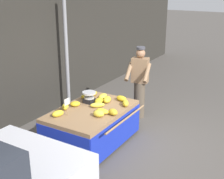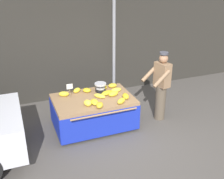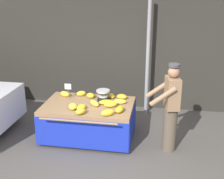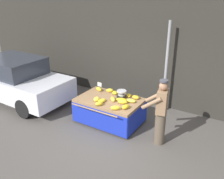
{
  "view_description": "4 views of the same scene",
  "coord_description": "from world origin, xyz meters",
  "px_view_note": "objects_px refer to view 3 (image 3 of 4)",
  "views": [
    {
      "loc": [
        -5.02,
        -2.25,
        3.1
      ],
      "look_at": [
        0.08,
        0.81,
        1.01
      ],
      "focal_mm": 49.42,
      "sensor_mm": 36.0,
      "label": 1
    },
    {
      "loc": [
        -2.14,
        -4.52,
        3.49
      ],
      "look_at": [
        -0.03,
        0.86,
        0.92
      ],
      "focal_mm": 44.36,
      "sensor_mm": 36.0,
      "label": 2
    },
    {
      "loc": [
        0.96,
        -4.41,
        3.01
      ],
      "look_at": [
        0.01,
        1.07,
        1.04
      ],
      "focal_mm": 47.21,
      "sensor_mm": 36.0,
      "label": 3
    },
    {
      "loc": [
        2.91,
        -4.31,
        3.63
      ],
      "look_at": [
        -0.38,
        0.97,
        1.05
      ],
      "focal_mm": 38.57,
      "sensor_mm": 36.0,
      "label": 4
    }
  ],
  "objects_px": {
    "banana_cart": "(88,113)",
    "banana_bunch_4": "(65,94)",
    "price_sign": "(68,88)",
    "banana_bunch_11": "(81,93)",
    "banana_bunch_2": "(111,104)",
    "banana_bunch_7": "(81,111)",
    "banana_bunch_5": "(111,96)",
    "banana_bunch_3": "(120,109)",
    "banana_bunch_12": "(81,107)",
    "vendor_person": "(170,108)",
    "banana_bunch_1": "(94,103)",
    "banana_bunch_0": "(122,97)",
    "banana_bunch_13": "(106,102)",
    "banana_bunch_8": "(120,101)",
    "weighing_scale": "(103,95)",
    "banana_bunch_6": "(91,95)",
    "street_pole": "(148,57)",
    "banana_bunch_10": "(108,113)",
    "banana_bunch_9": "(73,106)"
  },
  "relations": [
    {
      "from": "banana_bunch_11",
      "to": "banana_bunch_13",
      "type": "height_order",
      "value": "banana_bunch_11"
    },
    {
      "from": "banana_bunch_13",
      "to": "street_pole",
      "type": "bearing_deg",
      "value": 62.32
    },
    {
      "from": "banana_bunch_4",
      "to": "banana_bunch_10",
      "type": "distance_m",
      "value": 1.37
    },
    {
      "from": "weighing_scale",
      "to": "banana_bunch_12",
      "type": "height_order",
      "value": "weighing_scale"
    },
    {
      "from": "banana_bunch_3",
      "to": "banana_bunch_10",
      "type": "relative_size",
      "value": 0.98
    },
    {
      "from": "price_sign",
      "to": "banana_bunch_4",
      "type": "bearing_deg",
      "value": 132.59
    },
    {
      "from": "banana_bunch_5",
      "to": "banana_bunch_4",
      "type": "bearing_deg",
      "value": -175.14
    },
    {
      "from": "banana_bunch_6",
      "to": "banana_bunch_8",
      "type": "height_order",
      "value": "banana_bunch_6"
    },
    {
      "from": "banana_bunch_2",
      "to": "banana_bunch_7",
      "type": "height_order",
      "value": "banana_bunch_2"
    },
    {
      "from": "banana_bunch_6",
      "to": "banana_bunch_12",
      "type": "xyz_separation_m",
      "value": [
        -0.02,
        -0.66,
        -0.0
      ]
    },
    {
      "from": "price_sign",
      "to": "banana_bunch_2",
      "type": "relative_size",
      "value": 1.29
    },
    {
      "from": "banana_bunch_9",
      "to": "banana_bunch_13",
      "type": "xyz_separation_m",
      "value": [
        0.58,
        0.38,
        -0.02
      ]
    },
    {
      "from": "banana_bunch_12",
      "to": "vendor_person",
      "type": "relative_size",
      "value": 0.16
    },
    {
      "from": "banana_bunch_8",
      "to": "banana_bunch_12",
      "type": "distance_m",
      "value": 0.81
    },
    {
      "from": "banana_bunch_4",
      "to": "banana_bunch_5",
      "type": "bearing_deg",
      "value": 4.86
    },
    {
      "from": "banana_bunch_9",
      "to": "vendor_person",
      "type": "bearing_deg",
      "value": 2.34
    },
    {
      "from": "banana_bunch_11",
      "to": "banana_bunch_5",
      "type": "bearing_deg",
      "value": -0.97
    },
    {
      "from": "street_pole",
      "to": "banana_bunch_3",
      "type": "bearing_deg",
      "value": -103.08
    },
    {
      "from": "banana_bunch_1",
      "to": "banana_bunch_6",
      "type": "distance_m",
      "value": 0.45
    },
    {
      "from": "banana_bunch_12",
      "to": "banana_bunch_8",
      "type": "bearing_deg",
      "value": 31.73
    },
    {
      "from": "weighing_scale",
      "to": "banana_bunch_2",
      "type": "height_order",
      "value": "weighing_scale"
    },
    {
      "from": "banana_bunch_1",
      "to": "vendor_person",
      "type": "bearing_deg",
      "value": -7.52
    },
    {
      "from": "banana_bunch_8",
      "to": "weighing_scale",
      "type": "bearing_deg",
      "value": 165.04
    },
    {
      "from": "price_sign",
      "to": "banana_bunch_5",
      "type": "xyz_separation_m",
      "value": [
        0.89,
        0.22,
        -0.2
      ]
    },
    {
      "from": "banana_cart",
      "to": "vendor_person",
      "type": "height_order",
      "value": "vendor_person"
    },
    {
      "from": "banana_bunch_13",
      "to": "vendor_person",
      "type": "xyz_separation_m",
      "value": [
        1.27,
        -0.3,
        0.09
      ]
    },
    {
      "from": "banana_cart",
      "to": "price_sign",
      "type": "xyz_separation_m",
      "value": [
        -0.48,
        0.21,
        0.44
      ]
    },
    {
      "from": "street_pole",
      "to": "banana_bunch_9",
      "type": "height_order",
      "value": "street_pole"
    },
    {
      "from": "banana_bunch_2",
      "to": "banana_bunch_3",
      "type": "relative_size",
      "value": 1.07
    },
    {
      "from": "banana_bunch_3",
      "to": "banana_bunch_6",
      "type": "relative_size",
      "value": 1.23
    },
    {
      "from": "vendor_person",
      "to": "weighing_scale",
      "type": "bearing_deg",
      "value": 160.76
    },
    {
      "from": "price_sign",
      "to": "banana_bunch_1",
      "type": "xyz_separation_m",
      "value": [
        0.63,
        -0.25,
        -0.2
      ]
    },
    {
      "from": "vendor_person",
      "to": "banana_bunch_5",
      "type": "bearing_deg",
      "value": 151.5
    },
    {
      "from": "banana_bunch_6",
      "to": "banana_bunch_8",
      "type": "relative_size",
      "value": 0.77
    },
    {
      "from": "banana_bunch_5",
      "to": "banana_bunch_13",
      "type": "bearing_deg",
      "value": -97.19
    },
    {
      "from": "banana_bunch_9",
      "to": "banana_bunch_4",
      "type": "bearing_deg",
      "value": 119.99
    },
    {
      "from": "banana_bunch_0",
      "to": "banana_bunch_13",
      "type": "bearing_deg",
      "value": -129.42
    },
    {
      "from": "street_pole",
      "to": "price_sign",
      "type": "height_order",
      "value": "street_pole"
    },
    {
      "from": "price_sign",
      "to": "banana_bunch_5",
      "type": "relative_size",
      "value": 1.64
    },
    {
      "from": "weighing_scale",
      "to": "price_sign",
      "type": "relative_size",
      "value": 0.82
    },
    {
      "from": "street_pole",
      "to": "banana_bunch_4",
      "type": "bearing_deg",
      "value": -146.48
    },
    {
      "from": "banana_cart",
      "to": "banana_bunch_4",
      "type": "distance_m",
      "value": 0.74
    },
    {
      "from": "banana_bunch_2",
      "to": "banana_cart",
      "type": "bearing_deg",
      "value": 172.18
    },
    {
      "from": "banana_bunch_10",
      "to": "banana_bunch_7",
      "type": "bearing_deg",
      "value": -178.34
    },
    {
      "from": "price_sign",
      "to": "banana_bunch_11",
      "type": "distance_m",
      "value": 0.37
    },
    {
      "from": "banana_bunch_1",
      "to": "banana_bunch_12",
      "type": "bearing_deg",
      "value": -130.08
    },
    {
      "from": "weighing_scale",
      "to": "banana_bunch_4",
      "type": "distance_m",
      "value": 0.87
    },
    {
      "from": "banana_bunch_2",
      "to": "banana_bunch_7",
      "type": "relative_size",
      "value": 1.2
    },
    {
      "from": "weighing_scale",
      "to": "banana_bunch_7",
      "type": "xyz_separation_m",
      "value": [
        -0.27,
        -0.74,
        -0.06
      ]
    },
    {
      "from": "banana_bunch_2",
      "to": "banana_bunch_5",
      "type": "relative_size",
      "value": 1.27
    }
  ]
}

